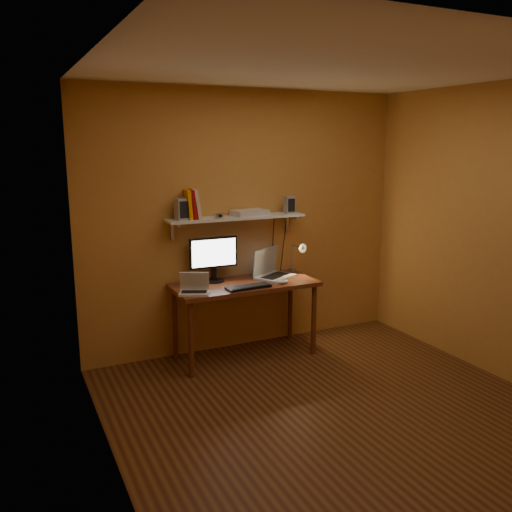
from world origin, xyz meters
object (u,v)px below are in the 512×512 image
netbook (194,287)px  router (250,213)px  wall_shelf (236,218)px  monitor (214,257)px  desk_lamp (298,253)px  speaker_left (182,209)px  laptop (271,269)px  speaker_right (289,205)px  shelf_camera (219,216)px  desk (245,291)px  mouse (283,282)px  keyboard (248,287)px

netbook → router: router is taller
netbook → router: size_ratio=0.95×
wall_shelf → netbook: (-0.56, -0.33, -0.55)m
monitor → desk_lamp: (0.91, -0.06, -0.04)m
desk_lamp → speaker_left: size_ratio=1.89×
monitor → laptop: bearing=-6.6°
wall_shelf → laptop: 0.64m
speaker_right → shelf_camera: 0.80m
desk → mouse: size_ratio=13.07×
mouse → shelf_camera: (-0.53, 0.30, 0.63)m
keyboard → desk_lamp: size_ratio=1.14×
mouse → shelf_camera: bearing=140.2°
monitor → desk: bearing=-35.7°
keyboard → router: router is taller
speaker_left → speaker_right: 1.14m
desk → keyboard: bearing=-104.8°
speaker_right → laptop: bearing=-158.6°
netbook → shelf_camera: size_ratio=3.36×
desk → desk_lamp: (0.66, 0.13, 0.29)m
speaker_right → shelf_camera: bearing=-172.3°
keyboard → wall_shelf: bearing=79.6°
mouse → speaker_right: (0.27, 0.38, 0.69)m
desk → shelf_camera: (-0.21, 0.12, 0.74)m
mouse → speaker_left: (-0.87, 0.38, 0.70)m
desk_lamp → speaker_right: (-0.07, 0.07, 0.50)m
wall_shelf → monitor: (-0.25, -0.01, -0.36)m
wall_shelf → speaker_left: bearing=180.0°
mouse → wall_shelf: bearing=120.3°
desk_lamp → router: router is taller
monitor → router: bearing=2.7°
desk → wall_shelf: (0.00, 0.19, 0.69)m
router → shelf_camera: bearing=-167.7°
mouse → router: (-0.18, 0.38, 0.63)m
wall_shelf → mouse: 0.77m
wall_shelf → desk_lamp: 0.77m
monitor → speaker_right: size_ratio=2.86×
desk → monitor: bearing=143.3°
laptop → netbook: laptop is taller
desk → desk_lamp: desk_lamp is taller
router → wall_shelf: bearing=-178.9°
shelf_camera → laptop: bearing=-1.4°
laptop → netbook: (-0.90, -0.24, -0.02)m
monitor → desk_lamp: size_ratio=1.29×
desk_lamp → speaker_left: 1.32m
speaker_right → shelf_camera: (-0.80, -0.07, -0.06)m
router → speaker_right: bearing=-0.6°
wall_shelf → keyboard: wall_shelf is taller
router → monitor: bearing=-178.4°
wall_shelf → router: router is taller
desk → wall_shelf: bearing=90.0°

